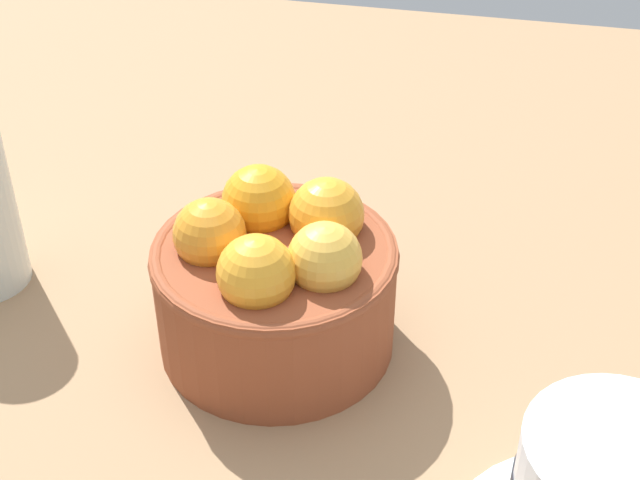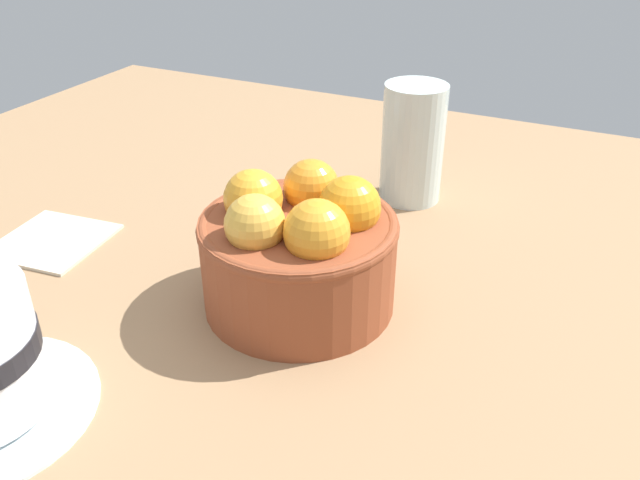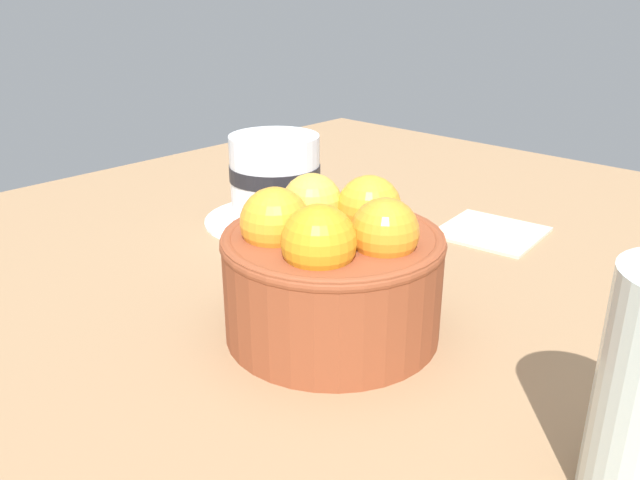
% 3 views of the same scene
% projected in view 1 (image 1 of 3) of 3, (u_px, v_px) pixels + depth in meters
% --- Properties ---
extents(ground_plane, '(1.15, 0.99, 0.03)m').
position_uv_depth(ground_plane, '(278.00, 359.00, 0.59)').
color(ground_plane, '#997551').
extents(terracotta_bowl, '(0.15, 0.15, 0.11)m').
position_uv_depth(terracotta_bowl, '(275.00, 280.00, 0.55)').
color(terracotta_bowl, brown).
rests_on(terracotta_bowl, ground_plane).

